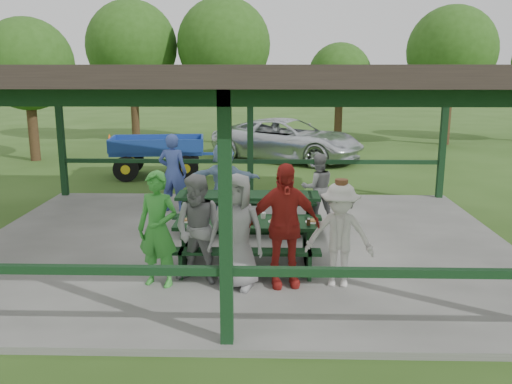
{
  "coord_description": "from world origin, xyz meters",
  "views": [
    {
      "loc": [
        0.5,
        -9.72,
        3.31
      ],
      "look_at": [
        0.25,
        -0.3,
        1.14
      ],
      "focal_mm": 38.0,
      "sensor_mm": 36.0,
      "label": 1
    }
  ],
  "objects_px": {
    "picnic_table_far": "(248,207)",
    "farm_trailer": "(158,155)",
    "picnic_table_near": "(247,238)",
    "contestant_green": "(158,229)",
    "contestant_grey_mid": "(237,231)",
    "spectator_lblue": "(224,180)",
    "spectator_grey": "(318,188)",
    "contestant_white_fedora": "(340,235)",
    "pickup_truck": "(288,140)",
    "spectator_blue": "(173,173)",
    "contestant_grey_left": "(200,230)",
    "contestant_red": "(284,225)"
  },
  "relations": [
    {
      "from": "contestant_green",
      "to": "contestant_grey_left",
      "type": "bearing_deg",
      "value": 24.81
    },
    {
      "from": "spectator_lblue",
      "to": "farm_trailer",
      "type": "relative_size",
      "value": 0.43
    },
    {
      "from": "contestant_green",
      "to": "spectator_grey",
      "type": "bearing_deg",
      "value": 68.87
    },
    {
      "from": "spectator_grey",
      "to": "farm_trailer",
      "type": "relative_size",
      "value": 0.38
    },
    {
      "from": "contestant_grey_left",
      "to": "contestant_red",
      "type": "bearing_deg",
      "value": 13.89
    },
    {
      "from": "farm_trailer",
      "to": "contestant_grey_mid",
      "type": "bearing_deg",
      "value": -78.15
    },
    {
      "from": "spectator_grey",
      "to": "contestant_white_fedora",
      "type": "bearing_deg",
      "value": 80.1
    },
    {
      "from": "picnic_table_near",
      "to": "spectator_lblue",
      "type": "relative_size",
      "value": 1.41
    },
    {
      "from": "contestant_red",
      "to": "contestant_white_fedora",
      "type": "relative_size",
      "value": 1.15
    },
    {
      "from": "picnic_table_far",
      "to": "spectator_lblue",
      "type": "relative_size",
      "value": 1.7
    },
    {
      "from": "contestant_red",
      "to": "farm_trailer",
      "type": "height_order",
      "value": "contestant_red"
    },
    {
      "from": "contestant_green",
      "to": "spectator_lblue",
      "type": "relative_size",
      "value": 1.05
    },
    {
      "from": "contestant_green",
      "to": "spectator_blue",
      "type": "xyz_separation_m",
      "value": [
        -0.55,
        4.38,
        0.01
      ]
    },
    {
      "from": "picnic_table_near",
      "to": "pickup_truck",
      "type": "height_order",
      "value": "pickup_truck"
    },
    {
      "from": "contestant_white_fedora",
      "to": "picnic_table_far",
      "type": "bearing_deg",
      "value": 128.77
    },
    {
      "from": "contestant_grey_left",
      "to": "pickup_truck",
      "type": "xyz_separation_m",
      "value": [
        1.71,
        11.93,
        -0.18
      ]
    },
    {
      "from": "contestant_green",
      "to": "spectator_grey",
      "type": "distance_m",
      "value": 4.49
    },
    {
      "from": "contestant_grey_left",
      "to": "spectator_lblue",
      "type": "height_order",
      "value": "contestant_grey_left"
    },
    {
      "from": "picnic_table_far",
      "to": "contestant_green",
      "type": "height_order",
      "value": "contestant_green"
    },
    {
      "from": "spectator_blue",
      "to": "farm_trailer",
      "type": "height_order",
      "value": "spectator_blue"
    },
    {
      "from": "contestant_grey_mid",
      "to": "farm_trailer",
      "type": "height_order",
      "value": "contestant_grey_mid"
    },
    {
      "from": "contestant_green",
      "to": "pickup_truck",
      "type": "distance_m",
      "value": 12.26
    },
    {
      "from": "contestant_grey_left",
      "to": "spectator_lblue",
      "type": "xyz_separation_m",
      "value": [
        0.05,
        3.71,
        -0.01
      ]
    },
    {
      "from": "picnic_table_near",
      "to": "picnic_table_far",
      "type": "xyz_separation_m",
      "value": [
        -0.06,
        2.0,
        0.01
      ]
    },
    {
      "from": "spectator_blue",
      "to": "farm_trailer",
      "type": "bearing_deg",
      "value": -69.74
    },
    {
      "from": "contestant_red",
      "to": "contestant_green",
      "type": "bearing_deg",
      "value": 169.98
    },
    {
      "from": "picnic_table_near",
      "to": "picnic_table_far",
      "type": "height_order",
      "value": "same"
    },
    {
      "from": "contestant_green",
      "to": "contestant_grey_mid",
      "type": "xyz_separation_m",
      "value": [
        1.17,
        -0.06,
        -0.01
      ]
    },
    {
      "from": "spectator_blue",
      "to": "farm_trailer",
      "type": "xyz_separation_m",
      "value": [
        -1.27,
        4.52,
        -0.33
      ]
    },
    {
      "from": "farm_trailer",
      "to": "spectator_lblue",
      "type": "bearing_deg",
      "value": -70.65
    },
    {
      "from": "picnic_table_far",
      "to": "spectator_blue",
      "type": "relative_size",
      "value": 1.6
    },
    {
      "from": "contestant_green",
      "to": "contestant_grey_mid",
      "type": "relative_size",
      "value": 1.01
    },
    {
      "from": "contestant_grey_left",
      "to": "spectator_blue",
      "type": "height_order",
      "value": "spectator_blue"
    },
    {
      "from": "picnic_table_far",
      "to": "spectator_lblue",
      "type": "xyz_separation_m",
      "value": [
        -0.56,
        0.94,
        0.35
      ]
    },
    {
      "from": "picnic_table_near",
      "to": "contestant_green",
      "type": "xyz_separation_m",
      "value": [
        -1.28,
        -0.86,
        0.41
      ]
    },
    {
      "from": "contestant_grey_left",
      "to": "spectator_grey",
      "type": "distance_m",
      "value": 4.07
    },
    {
      "from": "contestant_grey_left",
      "to": "spectator_blue",
      "type": "relative_size",
      "value": 0.95
    },
    {
      "from": "contestant_white_fedora",
      "to": "pickup_truck",
      "type": "relative_size",
      "value": 0.3
    },
    {
      "from": "contestant_grey_left",
      "to": "contestant_white_fedora",
      "type": "relative_size",
      "value": 1.03
    },
    {
      "from": "contestant_grey_left",
      "to": "pickup_truck",
      "type": "bearing_deg",
      "value": 98.38
    },
    {
      "from": "picnic_table_near",
      "to": "spectator_blue",
      "type": "xyz_separation_m",
      "value": [
        -1.84,
        3.52,
        0.42
      ]
    },
    {
      "from": "picnic_table_near",
      "to": "contestant_white_fedora",
      "type": "bearing_deg",
      "value": -30.03
    },
    {
      "from": "picnic_table_far",
      "to": "farm_trailer",
      "type": "relative_size",
      "value": 0.74
    },
    {
      "from": "picnic_table_far",
      "to": "farm_trailer",
      "type": "distance_m",
      "value": 6.76
    },
    {
      "from": "pickup_truck",
      "to": "farm_trailer",
      "type": "relative_size",
      "value": 1.42
    },
    {
      "from": "contestant_grey_left",
      "to": "spectator_lblue",
      "type": "distance_m",
      "value": 3.71
    },
    {
      "from": "contestant_white_fedora",
      "to": "spectator_lblue",
      "type": "height_order",
      "value": "spectator_lblue"
    },
    {
      "from": "contestant_red",
      "to": "spectator_grey",
      "type": "xyz_separation_m",
      "value": [
        0.81,
        3.56,
        -0.21
      ]
    },
    {
      "from": "pickup_truck",
      "to": "farm_trailer",
      "type": "xyz_separation_m",
      "value": [
        -4.15,
        -3.14,
        -0.1
      ]
    },
    {
      "from": "picnic_table_near",
      "to": "contestant_red",
      "type": "distance_m",
      "value": 1.11
    }
  ]
}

